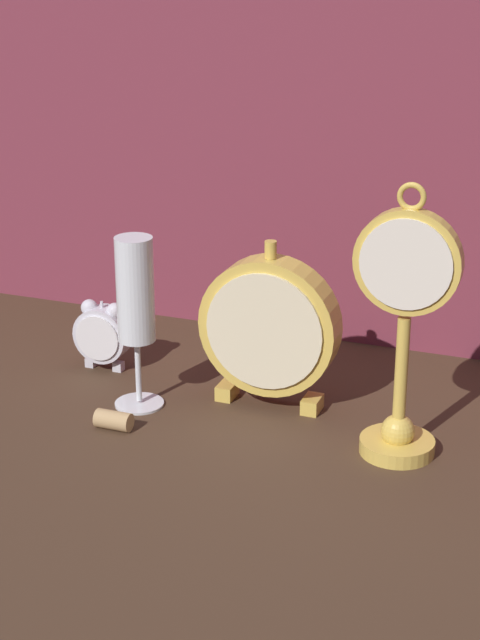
# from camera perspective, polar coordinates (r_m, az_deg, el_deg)

# --- Properties ---
(ground_plane) EXTENTS (4.00, 4.00, 0.00)m
(ground_plane) POSITION_cam_1_polar(r_m,az_deg,el_deg) (1.21, -1.36, -6.09)
(ground_plane) COLOR #422D1E
(fabric_backdrop_drape) EXTENTS (1.63, 0.01, 0.61)m
(fabric_backdrop_drape) POSITION_cam_1_polar(r_m,az_deg,el_deg) (1.41, 3.64, 10.94)
(fabric_backdrop_drape) COLOR brown
(fabric_backdrop_drape) RESTS_ON ground_plane
(pocket_watch_on_stand) EXTENTS (0.11, 0.08, 0.30)m
(pocket_watch_on_stand) POSITION_cam_1_polar(r_m,az_deg,el_deg) (1.13, 8.71, -0.71)
(pocket_watch_on_stand) COLOR gold
(pocket_watch_on_stand) RESTS_ON ground_plane
(alarm_clock_twin_bell) EXTENTS (0.07, 0.03, 0.09)m
(alarm_clock_twin_bell) POSITION_cam_1_polar(r_m,az_deg,el_deg) (1.37, -7.33, -0.64)
(alarm_clock_twin_bell) COLOR silver
(alarm_clock_twin_bell) RESTS_ON ground_plane
(mantel_clock_silver) EXTENTS (0.17, 0.04, 0.20)m
(mantel_clock_silver) POSITION_cam_1_polar(r_m,az_deg,el_deg) (1.24, 1.58, -0.40)
(mantel_clock_silver) COLOR gold
(mantel_clock_silver) RESTS_ON ground_plane
(champagne_flute) EXTENTS (0.06, 0.06, 0.21)m
(champagne_flute) POSITION_cam_1_polar(r_m,az_deg,el_deg) (1.24, -5.59, 0.95)
(champagne_flute) COLOR silver
(champagne_flute) RESTS_ON ground_plane
(wine_cork) EXTENTS (0.04, 0.02, 0.02)m
(wine_cork) POSITION_cam_1_polar(r_m,az_deg,el_deg) (1.23, -6.76, -5.33)
(wine_cork) COLOR tan
(wine_cork) RESTS_ON ground_plane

